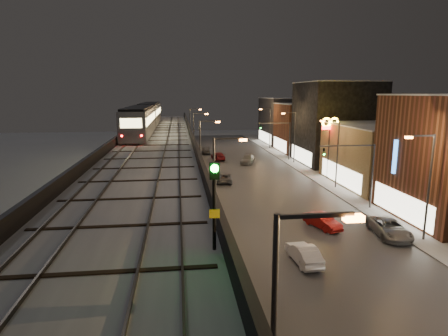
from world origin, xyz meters
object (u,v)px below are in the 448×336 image
car_near_white (304,254)px  car_onc_dark (389,229)px  car_mid_dark (218,156)px  car_onc_silver (322,221)px  car_far_white (206,150)px  subway_train (146,116)px  car_mid_silver (224,178)px  car_onc_white (248,159)px  rail_signal (214,189)px

car_near_white → car_onc_dark: 9.93m
car_mid_dark → car_onc_silver: car_mid_dark is taller
car_near_white → car_onc_silver: size_ratio=1.03×
car_onc_silver → car_far_white: bearing=79.7°
subway_train → car_mid_dark: size_ratio=8.17×
car_onc_dark → car_near_white: bearing=-148.7°
car_onc_dark → car_mid_silver: bearing=125.4°
car_far_white → car_mid_silver: bearing=95.4°
car_mid_dark → car_onc_silver: bearing=92.4°
car_mid_silver → car_far_white: bearing=-84.1°
car_near_white → car_mid_silver: (-2.72, 25.80, -0.06)m
car_mid_silver → car_onc_silver: bearing=114.3°
car_near_white → car_mid_dark: 43.79m
car_onc_silver → car_mid_dark: bearing=79.1°
car_near_white → car_onc_white: bearing=-97.9°
car_mid_silver → car_onc_white: (5.91, 13.65, 0.11)m
rail_signal → car_near_white: 16.42m
subway_train → car_mid_dark: bearing=25.7°
car_far_white → car_onc_white: 13.64m
car_mid_silver → car_onc_white: 14.87m
subway_train → car_mid_dark: subway_train is taller
car_far_white → subway_train: bearing=56.0°
car_onc_silver → car_onc_dark: size_ratio=0.77×
rail_signal → car_near_white: bearing=57.3°
rail_signal → car_onc_silver: size_ratio=0.80×
subway_train → car_onc_white: subway_train is taller
car_onc_white → car_near_white: bearing=-75.7°
car_near_white → car_onc_dark: (9.05, 4.09, 0.04)m
rail_signal → car_mid_dark: 56.65m
car_far_white → car_onc_white: car_far_white is taller
car_onc_dark → car_onc_white: (-5.87, 35.36, 0.01)m
rail_signal → subway_train: bearing=97.3°
car_mid_dark → car_onc_white: car_onc_white is taller
car_near_white → car_onc_silver: 7.84m
car_onc_dark → rail_signal: bearing=-129.2°
rail_signal → car_onc_dark: 24.58m
car_mid_silver → car_onc_silver: size_ratio=1.12×
car_far_white → car_onc_dark: size_ratio=0.85×
subway_train → car_mid_silver: size_ratio=8.67×
rail_signal → car_near_white: size_ratio=0.77×
car_mid_dark → car_onc_silver: size_ratio=1.19×
car_onc_dark → car_mid_dark: bearing=112.0°
car_far_white → car_onc_white: bearing=122.4°
car_onc_silver → car_onc_white: 32.75m
subway_train → car_near_white: size_ratio=9.42×
car_mid_dark → car_onc_silver: (5.64, -37.05, -0.03)m
car_mid_silver → car_onc_dark: (11.78, -21.71, 0.10)m
subway_train → car_onc_white: size_ratio=7.75×
subway_train → rail_signal: size_ratio=12.16×
rail_signal → car_mid_dark: size_ratio=0.67×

